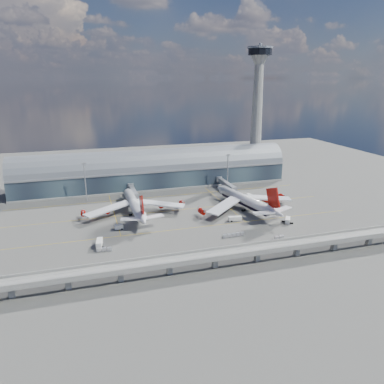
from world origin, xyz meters
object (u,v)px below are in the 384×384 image
object	(u,v)px
service_truck_0	(99,243)
service_truck_3	(288,220)
service_truck_1	(119,227)
service_truck_5	(134,201)
airliner_left	(135,205)
cargo_train_1	(234,235)
control_tower	(257,113)
cargo_train_0	(104,249)
floodlight_mast_right	(228,171)
airliner_right	(246,201)
floodlight_mast_left	(85,181)
service_truck_4	(250,196)
cargo_train_2	(279,238)
service_truck_2	(235,219)

from	to	relation	value
service_truck_0	service_truck_3	world-z (taller)	service_truck_0
service_truck_1	service_truck_5	xyz separation A→B (m)	(14.01, 41.92, 0.13)
service_truck_1	airliner_left	bearing A→B (deg)	-34.81
cargo_train_1	service_truck_5	bearing A→B (deg)	32.50
service_truck_3	service_truck_1	bearing A→B (deg)	-157.35
service_truck_0	control_tower	bearing A→B (deg)	46.53
airliner_left	cargo_train_1	bearing A→B (deg)	-48.35
service_truck_1	cargo_train_0	size ratio (longest dim) A/B	0.63
floodlight_mast_right	airliner_right	bearing A→B (deg)	-97.69
airliner_right	airliner_left	bearing A→B (deg)	159.23
floodlight_mast_left	service_truck_4	distance (m)	109.41
airliner_right	cargo_train_2	world-z (taller)	airliner_right
floodlight_mast_left	floodlight_mast_right	size ratio (longest dim) A/B	1.00
floodlight_mast_right	cargo_train_2	xyz separation A→B (m)	(-9.21, -92.50, -12.63)
control_tower	airliner_right	size ratio (longest dim) A/B	1.55
control_tower	floodlight_mast_left	world-z (taller)	control_tower
floodlight_mast_right	service_truck_0	distance (m)	122.43
control_tower	floodlight_mast_right	bearing A→B (deg)	-141.34
airliner_right	service_truck_0	bearing A→B (deg)	-173.75
service_truck_2	service_truck_5	world-z (taller)	service_truck_5
service_truck_1	cargo_train_2	world-z (taller)	service_truck_1
service_truck_2	cargo_train_0	size ratio (longest dim) A/B	1.04
control_tower	service_truck_1	bearing A→B (deg)	-145.08
floodlight_mast_left	airliner_left	size ratio (longest dim) A/B	0.39
service_truck_1	service_truck_2	bearing A→B (deg)	-100.91
airliner_left	cargo_train_2	bearing A→B (deg)	-43.00
floodlight_mast_left	cargo_train_2	size ratio (longest dim) A/B	4.42
service_truck_1	service_truck_3	size ratio (longest dim) A/B	0.70
service_truck_5	cargo_train_2	xyz separation A→B (m)	(61.76, -78.68, -0.43)
service_truck_1	service_truck_5	size ratio (longest dim) A/B	0.75
control_tower	airliner_left	bearing A→B (deg)	-149.81
airliner_right	service_truck_4	size ratio (longest dim) A/B	11.73
control_tower	airliner_left	size ratio (longest dim) A/B	1.58
service_truck_0	service_truck_3	size ratio (longest dim) A/B	1.24
floodlight_mast_left	airliner_right	bearing A→B (deg)	-26.06
airliner_left	cargo_train_0	xyz separation A→B (m)	(-21.35, -45.57, -4.86)
cargo_train_1	cargo_train_2	size ratio (longest dim) A/B	2.07
floodlight_mast_right	service_truck_2	world-z (taller)	floodlight_mast_right
service_truck_0	service_truck_4	size ratio (longest dim) A/B	1.44
floodlight_mast_left	service_truck_2	xyz separation A→B (m)	(79.73, -62.22, -12.22)
service_truck_2	service_truck_0	bearing A→B (deg)	105.04
airliner_right	service_truck_3	world-z (taller)	airliner_right
cargo_train_2	service_truck_0	bearing A→B (deg)	83.41
service_truck_4	cargo_train_0	size ratio (longest dim) A/B	0.77
service_truck_2	floodlight_mast_right	bearing A→B (deg)	-12.31
floodlight_mast_right	cargo_train_1	bearing A→B (deg)	-109.78
service_truck_3	service_truck_5	bearing A→B (deg)	176.10
service_truck_4	cargo_train_2	world-z (taller)	service_truck_4
floodlight_mast_right	service_truck_1	size ratio (longest dim) A/B	5.53
control_tower	service_truck_0	distance (m)	173.99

